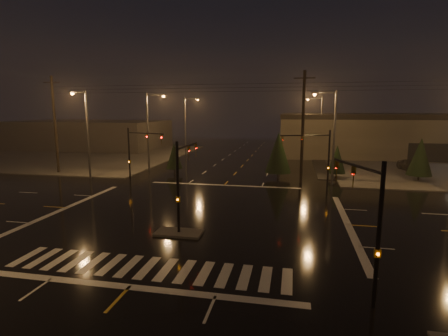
{
  "coord_description": "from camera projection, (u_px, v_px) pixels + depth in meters",
  "views": [
    {
      "loc": [
        7.09,
        -24.56,
        7.93
      ],
      "look_at": [
        1.32,
        4.31,
        3.0
      ],
      "focal_mm": 28.0,
      "sensor_mm": 36.0,
      "label": 1
    }
  ],
  "objects": [
    {
      "name": "ground",
      "position": [
        196.0,
        216.0,
        26.43
      ],
      "size": [
        140.0,
        140.0,
        0.0
      ],
      "primitive_type": "plane",
      "color": "black",
      "rests_on": "ground"
    },
    {
      "name": "sidewalk_nw",
      "position": [
        78.0,
        155.0,
        61.24
      ],
      "size": [
        36.0,
        36.0,
        0.12
      ],
      "primitive_type": "cube",
      "color": "#45423D",
      "rests_on": "ground"
    },
    {
      "name": "median_island",
      "position": [
        179.0,
        233.0,
        22.55
      ],
      "size": [
        3.0,
        1.6,
        0.15
      ],
      "primitive_type": "cube",
      "color": "#45423D",
      "rests_on": "ground"
    },
    {
      "name": "crosswalk",
      "position": [
        147.0,
        268.0,
        17.72
      ],
      "size": [
        15.0,
        2.6,
        0.01
      ],
      "primitive_type": "cube",
      "color": "beige",
      "rests_on": "ground"
    },
    {
      "name": "stop_bar_near",
      "position": [
        129.0,
        287.0,
        15.79
      ],
      "size": [
        16.0,
        0.5,
        0.01
      ],
      "primitive_type": "cube",
      "color": "beige",
      "rests_on": "ground"
    },
    {
      "name": "stop_bar_far",
      "position": [
        224.0,
        185.0,
        37.07
      ],
      "size": [
        16.0,
        0.5,
        0.01
      ],
      "primitive_type": "cube",
      "color": "beige",
      "rests_on": "ground"
    },
    {
      "name": "commercial_block",
      "position": [
        90.0,
        134.0,
        73.36
      ],
      "size": [
        30.0,
        18.0,
        5.6
      ],
      "primitive_type": "cube",
      "color": "#45413D",
      "rests_on": "ground"
    },
    {
      "name": "signal_mast_median",
      "position": [
        182.0,
        174.0,
        22.84
      ],
      "size": [
        0.25,
        4.59,
        6.0
      ],
      "color": "black",
      "rests_on": "ground"
    },
    {
      "name": "signal_mast_ne",
      "position": [
        319.0,
        153.0,
        33.77
      ],
      "size": [
        4.84,
        1.86,
        6.0
      ],
      "color": "black",
      "rests_on": "ground"
    },
    {
      "name": "signal_mast_nw",
      "position": [
        136.0,
        149.0,
        37.44
      ],
      "size": [
        4.84,
        1.86,
        6.0
      ],
      "color": "black",
      "rests_on": "ground"
    },
    {
      "name": "signal_mast_se",
      "position": [
        369.0,
        213.0,
        14.41
      ],
      "size": [
        1.55,
        3.87,
        6.0
      ],
      "color": "black",
      "rests_on": "ground"
    },
    {
      "name": "streetlight_1",
      "position": [
        150.0,
        126.0,
        45.04
      ],
      "size": [
        2.77,
        0.32,
        10.0
      ],
      "color": "#38383A",
      "rests_on": "ground"
    },
    {
      "name": "streetlight_2",
      "position": [
        187.0,
        122.0,
        60.52
      ],
      "size": [
        2.77,
        0.32,
        10.0
      ],
      "color": "#38383A",
      "rests_on": "ground"
    },
    {
      "name": "streetlight_3",
      "position": [
        332.0,
        129.0,
        38.78
      ],
      "size": [
        2.77,
        0.32,
        10.0
      ],
      "color": "#38383A",
      "rests_on": "ground"
    },
    {
      "name": "streetlight_4",
      "position": [
        319.0,
        123.0,
        58.12
      ],
      "size": [
        2.77,
        0.32,
        10.0
      ],
      "color": "#38383A",
      "rests_on": "ground"
    },
    {
      "name": "streetlight_5",
      "position": [
        86.0,
        129.0,
        39.38
      ],
      "size": [
        0.32,
        2.77,
        10.0
      ],
      "color": "#38383A",
      "rests_on": "ground"
    },
    {
      "name": "utility_pole_0",
      "position": [
        55.0,
        124.0,
        43.21
      ],
      "size": [
        2.2,
        0.32,
        12.0
      ],
      "color": "black",
      "rests_on": "ground"
    },
    {
      "name": "utility_pole_1",
      "position": [
        303.0,
        127.0,
        37.41
      ],
      "size": [
        2.2,
        0.32,
        12.0
      ],
      "color": "black",
      "rests_on": "ground"
    },
    {
      "name": "conifer_0",
      "position": [
        337.0,
        159.0,
        40.16
      ],
      "size": [
        2.04,
        2.04,
        3.89
      ],
      "color": "black",
      "rests_on": "ground"
    },
    {
      "name": "conifer_1",
      "position": [
        420.0,
        157.0,
        38.65
      ],
      "size": [
        2.67,
        2.67,
        4.88
      ],
      "color": "black",
      "rests_on": "ground"
    },
    {
      "name": "conifer_3",
      "position": [
        174.0,
        156.0,
        43.27
      ],
      "size": [
        2.02,
        2.02,
        3.86
      ],
      "color": "black",
      "rests_on": "ground"
    },
    {
      "name": "conifer_4",
      "position": [
        278.0,
        152.0,
        40.44
      ],
      "size": [
        3.01,
        3.01,
        5.4
      ],
      "color": "black",
      "rests_on": "ground"
    },
    {
      "name": "car_parked",
      "position": [
        411.0,
        165.0,
        45.21
      ],
      "size": [
        2.65,
        4.9,
        1.58
      ],
      "primitive_type": "imported",
      "rotation": [
        0.0,
        0.0,
        0.18
      ],
      "color": "black",
      "rests_on": "ground"
    }
  ]
}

